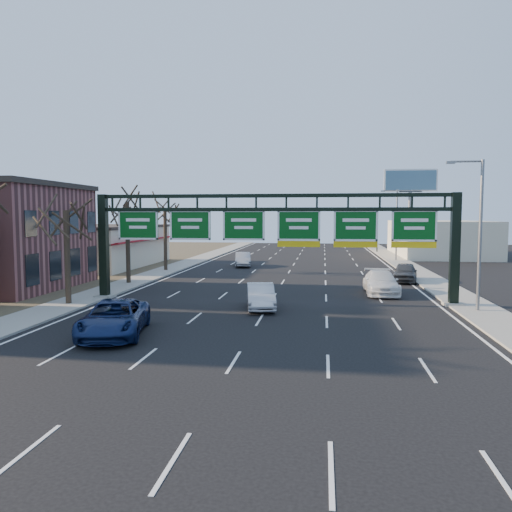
# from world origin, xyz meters

# --- Properties ---
(ground) EXTENTS (160.00, 160.00, 0.00)m
(ground) POSITION_xyz_m (0.00, 0.00, 0.00)
(ground) COLOR black
(ground) RESTS_ON ground
(sidewalk_left) EXTENTS (3.00, 120.00, 0.12)m
(sidewalk_left) POSITION_xyz_m (-12.80, 20.00, 0.06)
(sidewalk_left) COLOR gray
(sidewalk_left) RESTS_ON ground
(sidewalk_right) EXTENTS (3.00, 120.00, 0.12)m
(sidewalk_right) POSITION_xyz_m (12.80, 20.00, 0.06)
(sidewalk_right) COLOR gray
(sidewalk_right) RESTS_ON ground
(dirt_strip_left) EXTENTS (21.00, 120.00, 0.06)m
(dirt_strip_left) POSITION_xyz_m (-25.00, 20.00, 0.03)
(dirt_strip_left) COLOR #473D2B
(dirt_strip_left) RESTS_ON ground
(lane_markings) EXTENTS (21.60, 120.00, 0.01)m
(lane_markings) POSITION_xyz_m (0.00, 20.00, 0.01)
(lane_markings) COLOR white
(lane_markings) RESTS_ON ground
(sign_gantry) EXTENTS (24.60, 1.20, 7.20)m
(sign_gantry) POSITION_xyz_m (0.16, 8.00, 4.63)
(sign_gantry) COLOR black
(sign_gantry) RESTS_ON ground
(brick_block) EXTENTS (10.40, 12.40, 8.30)m
(brick_block) POSITION_xyz_m (-21.50, 11.00, 4.16)
(brick_block) COLOR #8C4C4C
(brick_block) RESTS_ON ground
(cream_strip) EXTENTS (10.90, 18.40, 4.70)m
(cream_strip) POSITION_xyz_m (-21.48, 29.00, 2.36)
(cream_strip) COLOR beige
(cream_strip) RESTS_ON ground
(building_right_distant) EXTENTS (12.00, 20.00, 5.00)m
(building_right_distant) POSITION_xyz_m (20.00, 50.00, 2.50)
(building_right_distant) COLOR beige
(building_right_distant) RESTS_ON ground
(tree_gantry) EXTENTS (3.60, 3.60, 8.48)m
(tree_gantry) POSITION_xyz_m (-12.80, 5.00, 7.11)
(tree_gantry) COLOR #2D2519
(tree_gantry) RESTS_ON sidewalk_left
(tree_mid) EXTENTS (3.60, 3.60, 9.24)m
(tree_mid) POSITION_xyz_m (-12.80, 15.00, 7.85)
(tree_mid) COLOR #2D2519
(tree_mid) RESTS_ON sidewalk_left
(tree_far) EXTENTS (3.60, 3.60, 8.86)m
(tree_far) POSITION_xyz_m (-12.80, 25.00, 7.48)
(tree_far) COLOR #2D2519
(tree_far) RESTS_ON sidewalk_left
(streetlight_near) EXTENTS (2.15, 0.22, 9.00)m
(streetlight_near) POSITION_xyz_m (12.47, 6.00, 5.08)
(streetlight_near) COLOR slate
(streetlight_near) RESTS_ON sidewalk_right
(streetlight_far) EXTENTS (2.15, 0.22, 9.00)m
(streetlight_far) POSITION_xyz_m (12.47, 40.00, 5.08)
(streetlight_far) COLOR slate
(streetlight_far) RESTS_ON sidewalk_right
(billboard_right) EXTENTS (7.00, 0.50, 12.00)m
(billboard_right) POSITION_xyz_m (15.00, 44.98, 9.06)
(billboard_right) COLOR slate
(billboard_right) RESTS_ON ground
(traffic_signal_mast) EXTENTS (10.16, 0.54, 7.00)m
(traffic_signal_mast) POSITION_xyz_m (5.69, 55.00, 5.50)
(traffic_signal_mast) COLOR black
(traffic_signal_mast) RESTS_ON ground
(car_blue_suv) EXTENTS (3.98, 6.46, 1.67)m
(car_blue_suv) POSITION_xyz_m (-6.45, -2.46, 0.84)
(car_blue_suv) COLOR #12214F
(car_blue_suv) RESTS_ON ground
(car_silver_sedan) EXTENTS (2.42, 4.87, 1.54)m
(car_silver_sedan) POSITION_xyz_m (-0.37, 5.37, 0.77)
(car_silver_sedan) COLOR #B7B7BC
(car_silver_sedan) RESTS_ON ground
(car_white_wagon) EXTENTS (2.34, 5.74, 1.67)m
(car_white_wagon) POSITION_xyz_m (7.67, 12.43, 0.83)
(car_white_wagon) COLOR white
(car_white_wagon) RESTS_ON ground
(car_grey_far) EXTENTS (2.84, 5.17, 1.67)m
(car_grey_far) POSITION_xyz_m (10.50, 19.54, 0.83)
(car_grey_far) COLOR #393A3D
(car_grey_far) RESTS_ON ground
(car_silver_distant) EXTENTS (2.43, 5.00, 1.58)m
(car_silver_distant) POSITION_xyz_m (-5.58, 30.73, 0.79)
(car_silver_distant) COLOR #A4A3A8
(car_silver_distant) RESTS_ON ground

